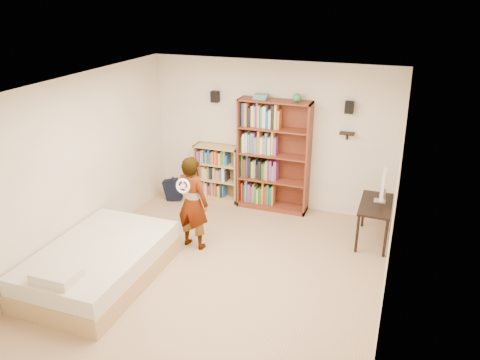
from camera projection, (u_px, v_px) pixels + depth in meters
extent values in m
cube|color=tan|center=(221.00, 271.00, 6.81)|extent=(4.50, 5.00, 0.01)
cube|color=white|center=(271.00, 135.00, 8.47)|extent=(4.50, 0.02, 2.70)
cube|color=white|center=(112.00, 291.00, 4.12)|extent=(4.50, 0.02, 2.70)
cube|color=white|center=(80.00, 166.00, 7.00)|extent=(0.02, 5.00, 2.70)
cube|color=white|center=(393.00, 212.00, 5.59)|extent=(0.02, 5.00, 2.70)
cube|color=white|center=(218.00, 86.00, 5.78)|extent=(4.50, 5.00, 0.02)
cube|color=silver|center=(273.00, 61.00, 7.94)|extent=(4.50, 0.06, 0.06)
cube|color=silver|center=(97.00, 148.00, 3.64)|extent=(4.50, 0.06, 0.06)
cube|color=silver|center=(70.00, 78.00, 6.49)|extent=(0.06, 5.00, 0.06)
cube|color=silver|center=(406.00, 103.00, 5.09)|extent=(0.06, 5.00, 0.06)
cube|color=black|center=(215.00, 97.00, 8.46)|extent=(0.14, 0.12, 0.20)
cube|color=black|center=(349.00, 107.00, 7.71)|extent=(0.14, 0.12, 0.20)
cube|color=black|center=(347.00, 133.00, 7.89)|extent=(0.25, 0.16, 0.02)
imported|color=black|center=(192.00, 203.00, 7.21)|extent=(0.60, 0.44, 1.51)
torus|color=white|center=(183.00, 186.00, 6.81)|extent=(0.23, 0.09, 0.23)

